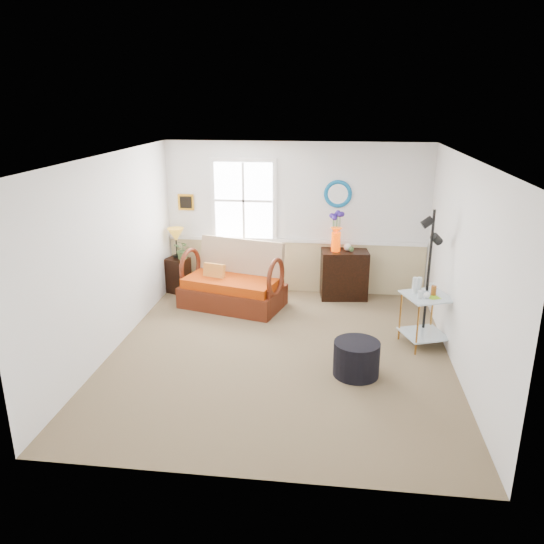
# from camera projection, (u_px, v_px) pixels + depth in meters

# --- Properties ---
(floor) EXTENTS (4.50, 5.00, 0.01)m
(floor) POSITION_uv_depth(u_px,v_px,m) (280.00, 353.00, 7.13)
(floor) COLOR #74634C
(floor) RESTS_ON ground
(ceiling) EXTENTS (4.50, 5.00, 0.01)m
(ceiling) POSITION_uv_depth(u_px,v_px,m) (281.00, 157.00, 6.32)
(ceiling) COLOR white
(ceiling) RESTS_ON walls
(walls) EXTENTS (4.51, 5.01, 2.60)m
(walls) POSITION_uv_depth(u_px,v_px,m) (280.00, 261.00, 6.73)
(walls) COLOR white
(walls) RESTS_ON floor
(wainscot) EXTENTS (4.46, 0.02, 0.90)m
(wainscot) POSITION_uv_depth(u_px,v_px,m) (295.00, 266.00, 9.33)
(wainscot) COLOR tan
(wainscot) RESTS_ON walls
(chair_rail) EXTENTS (4.46, 0.04, 0.06)m
(chair_rail) POSITION_uv_depth(u_px,v_px,m) (295.00, 241.00, 9.17)
(chair_rail) COLOR white
(chair_rail) RESTS_ON walls
(window) EXTENTS (1.14, 0.06, 1.44)m
(window) POSITION_uv_depth(u_px,v_px,m) (244.00, 201.00, 9.07)
(window) COLOR white
(window) RESTS_ON walls
(picture) EXTENTS (0.28, 0.03, 0.28)m
(picture) POSITION_uv_depth(u_px,v_px,m) (186.00, 202.00, 9.21)
(picture) COLOR #B07616
(picture) RESTS_ON walls
(mirror) EXTENTS (0.47, 0.07, 0.47)m
(mirror) POSITION_uv_depth(u_px,v_px,m) (338.00, 194.00, 8.84)
(mirror) COLOR #1181B7
(mirror) RESTS_ON walls
(loveseat) EXTENTS (1.79, 1.30, 1.05)m
(loveseat) POSITION_uv_depth(u_px,v_px,m) (232.00, 276.00, 8.61)
(loveseat) COLOR maroon
(loveseat) RESTS_ON floor
(throw_pillow) EXTENTS (0.37, 0.19, 0.36)m
(throw_pillow) POSITION_uv_depth(u_px,v_px,m) (214.00, 275.00, 8.66)
(throw_pillow) COLOR orange
(throw_pillow) RESTS_ON loveseat
(lamp_stand) EXTENTS (0.45, 0.45, 0.61)m
(lamp_stand) POSITION_uv_depth(u_px,v_px,m) (178.00, 275.00, 9.34)
(lamp_stand) COLOR black
(lamp_stand) RESTS_ON floor
(table_lamp) EXTENTS (0.36, 0.36, 0.53)m
(table_lamp) POSITION_uv_depth(u_px,v_px,m) (176.00, 243.00, 9.21)
(table_lamp) COLOR gold
(table_lamp) RESTS_ON lamp_stand
(potted_plant) EXTENTS (0.41, 0.43, 0.26)m
(potted_plant) POSITION_uv_depth(u_px,v_px,m) (183.00, 252.00, 9.15)
(potted_plant) COLOR #426130
(potted_plant) RESTS_ON lamp_stand
(cabinet) EXTENTS (0.83, 0.58, 0.83)m
(cabinet) POSITION_uv_depth(u_px,v_px,m) (344.00, 274.00, 9.03)
(cabinet) COLOR black
(cabinet) RESTS_ON floor
(flower_vase) EXTENTS (0.25, 0.25, 0.67)m
(flower_vase) POSITION_uv_depth(u_px,v_px,m) (336.00, 232.00, 8.78)
(flower_vase) COLOR #F74000
(flower_vase) RESTS_ON cabinet
(side_table) EXTENTS (0.75, 0.75, 0.73)m
(side_table) POSITION_uv_depth(u_px,v_px,m) (425.00, 320.00, 7.26)
(side_table) COLOR #B97C2F
(side_table) RESTS_ON floor
(tabletop_items) EXTENTS (0.50, 0.50, 0.23)m
(tabletop_items) POSITION_uv_depth(u_px,v_px,m) (426.00, 287.00, 7.14)
(tabletop_items) COLOR silver
(tabletop_items) RESTS_ON side_table
(floor_lamp) EXTENTS (0.31, 0.31, 1.87)m
(floor_lamp) POSITION_uv_depth(u_px,v_px,m) (428.00, 277.00, 7.28)
(floor_lamp) COLOR black
(floor_lamp) RESTS_ON floor
(ottoman) EXTENTS (0.75, 0.75, 0.44)m
(ottoman) POSITION_uv_depth(u_px,v_px,m) (356.00, 358.00, 6.52)
(ottoman) COLOR black
(ottoman) RESTS_ON floor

